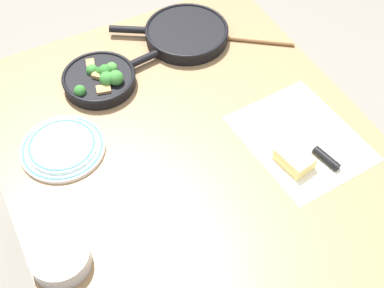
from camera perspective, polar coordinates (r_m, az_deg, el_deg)
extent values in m
plane|color=slate|center=(2.13, 0.00, -12.80)|extent=(14.00, 14.00, 0.00)
cube|color=olive|center=(1.52, 0.00, -0.83)|extent=(1.25, 1.03, 0.03)
cylinder|color=#BCBCC1|center=(2.28, 3.68, 7.57)|extent=(0.05, 0.05, 0.70)
cylinder|color=#BCBCC1|center=(2.10, -18.49, -0.76)|extent=(0.05, 0.05, 0.70)
cylinder|color=black|center=(1.69, -9.85, 6.70)|extent=(0.22, 0.22, 0.04)
torus|color=black|center=(1.68, -9.93, 7.14)|extent=(0.23, 0.23, 0.01)
cylinder|color=black|center=(1.75, -4.58, 9.30)|extent=(0.04, 0.14, 0.02)
cylinder|color=#357027|center=(1.70, -8.46, 7.39)|extent=(0.01, 0.01, 0.02)
sphere|color=#428438|center=(1.69, -8.56, 7.99)|extent=(0.04, 0.04, 0.04)
cylinder|color=#2C6823|center=(1.71, -10.50, 7.19)|extent=(0.01, 0.01, 0.02)
sphere|color=#387A33|center=(1.69, -10.61, 7.76)|extent=(0.04, 0.04, 0.04)
cylinder|color=#245B1C|center=(1.69, -9.13, 7.00)|extent=(0.02, 0.02, 0.02)
sphere|color=#2D6B28|center=(1.68, -9.25, 7.66)|extent=(0.04, 0.04, 0.04)
cylinder|color=#245B1C|center=(1.65, -11.73, 5.00)|extent=(0.01, 0.01, 0.02)
sphere|color=#2D6B28|center=(1.64, -11.86, 5.56)|extent=(0.04, 0.04, 0.04)
cylinder|color=#2C6823|center=(1.66, -8.01, 6.26)|extent=(0.02, 0.02, 0.03)
sphere|color=#387A33|center=(1.64, -8.13, 7.00)|extent=(0.05, 0.05, 0.05)
cylinder|color=#2C6823|center=(1.67, -8.95, 6.16)|extent=(0.02, 0.02, 0.03)
sphere|color=#387A33|center=(1.65, -9.08, 6.87)|extent=(0.05, 0.05, 0.05)
cylinder|color=#205218|center=(1.70, -9.58, 7.03)|extent=(0.01, 0.01, 0.02)
sphere|color=#286023|center=(1.69, -9.68, 7.57)|extent=(0.04, 0.04, 0.04)
cube|color=#9E703D|center=(1.68, -8.84, 6.80)|extent=(0.04, 0.05, 0.03)
cube|color=#AD7F4C|center=(1.64, -9.36, 5.47)|extent=(0.04, 0.05, 0.04)
cube|color=#AD7F4C|center=(1.69, -9.66, 6.99)|extent=(0.06, 0.06, 0.04)
cube|color=#AD7F4C|center=(1.74, -10.75, 8.22)|extent=(0.04, 0.03, 0.03)
cylinder|color=black|center=(1.83, -0.56, 11.65)|extent=(0.28, 0.28, 0.04)
torus|color=black|center=(1.82, -0.57, 12.12)|extent=(0.28, 0.28, 0.01)
cylinder|color=black|center=(1.85, -6.88, 12.03)|extent=(0.09, 0.12, 0.02)
cylinder|color=#E5CC60|center=(1.83, -0.56, 11.63)|extent=(0.23, 0.23, 0.02)
cylinder|color=#996B42|center=(1.84, 6.18, 10.99)|extent=(0.19, 0.25, 0.02)
ellipsoid|color=#996B42|center=(1.85, 0.81, 11.59)|extent=(0.07, 0.08, 0.02)
cube|color=silver|center=(1.57, 11.51, 0.60)|extent=(0.39, 0.32, 0.00)
cube|color=silver|center=(1.58, 10.28, 1.51)|extent=(0.20, 0.07, 0.01)
cylinder|color=black|center=(1.52, 14.14, -1.50)|extent=(0.09, 0.04, 0.02)
cube|color=#EFD67A|center=(1.49, 10.87, -1.58)|extent=(0.11, 0.09, 0.04)
cylinder|color=white|center=(1.55, -13.61, -0.45)|extent=(0.24, 0.24, 0.01)
torus|color=#4C9EB7|center=(1.54, -13.66, -0.31)|extent=(0.23, 0.23, 0.01)
cylinder|color=white|center=(1.54, -13.70, -0.17)|extent=(0.20, 0.20, 0.01)
torus|color=#4C9EB7|center=(1.53, -13.74, -0.03)|extent=(0.19, 0.19, 0.01)
cylinder|color=#B7B7BC|center=(1.34, -13.85, -11.72)|extent=(0.14, 0.14, 0.05)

